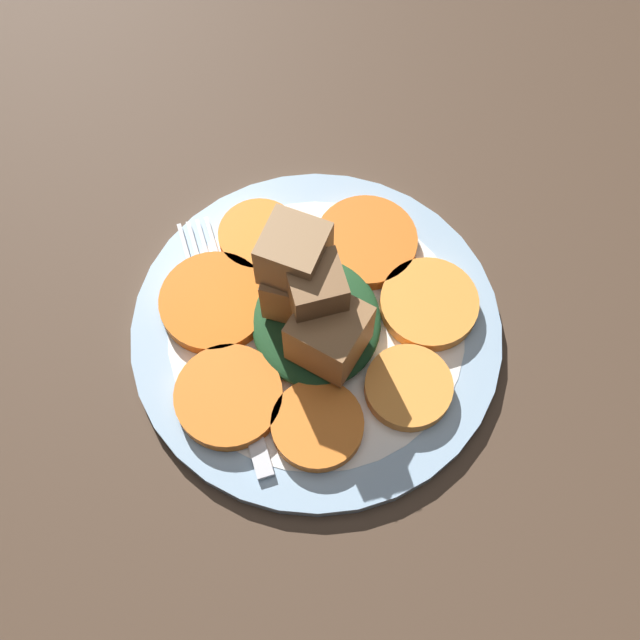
{
  "coord_description": "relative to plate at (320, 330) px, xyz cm",
  "views": [
    {
      "loc": [
        22.91,
        -0.25,
        52.67
      ],
      "look_at": [
        0.0,
        0.0,
        4.1
      ],
      "focal_mm": 45.0,
      "sensor_mm": 36.0,
      "label": 1
    }
  ],
  "objects": [
    {
      "name": "carrot_slice_1",
      "position": [
        5.22,
        -5.72,
        1.12
      ],
      "size": [
        7.04,
        7.04,
        1.08
      ],
      "primitive_type": "cylinder",
      "color": "orange",
      "rests_on": "plate"
    },
    {
      "name": "carrot_slice_0",
      "position": [
        -1.62,
        -6.99,
        1.12
      ],
      "size": [
        7.44,
        7.44,
        1.08
      ],
      "primitive_type": "cylinder",
      "color": "orange",
      "rests_on": "plate"
    },
    {
      "name": "carrot_slice_3",
      "position": [
        4.71,
        5.96,
        1.12
      ],
      "size": [
        5.75,
        5.75,
        1.08
      ],
      "primitive_type": "cylinder",
      "color": "#F99539",
      "rests_on": "plate"
    },
    {
      "name": "fork",
      "position": [
        0.56,
        -6.21,
        0.78
      ],
      "size": [
        19.29,
        7.29,
        0.4
      ],
      "rotation": [
        0.0,
        0.0,
        0.29
      ],
      "color": "silver",
      "rests_on": "plate"
    },
    {
      "name": "center_pile",
      "position": [
        -0.01,
        -0.3,
        4.0
      ],
      "size": [
        10.01,
        8.72,
        9.2
      ],
      "color": "#1E4723",
      "rests_on": "plate"
    },
    {
      "name": "carrot_slice_4",
      "position": [
        -1.35,
        7.72,
        1.12
      ],
      "size": [
        6.73,
        6.73,
        1.08
      ],
      "primitive_type": "cylinder",
      "color": "orange",
      "rests_on": "plate"
    },
    {
      "name": "carrot_slice_5",
      "position": [
        -6.31,
        3.6,
        1.12
      ],
      "size": [
        7.23,
        7.23,
        1.08
      ],
      "primitive_type": "cylinder",
      "color": "orange",
      "rests_on": "plate"
    },
    {
      "name": "table_slab",
      "position": [
        0.0,
        0.0,
        -1.52
      ],
      "size": [
        120.0,
        120.0,
        2.0
      ],
      "primitive_type": "cube",
      "color": "#4C3828",
      "rests_on": "ground"
    },
    {
      "name": "carrot_slice_2",
      "position": [
        7.2,
        -0.46,
        1.12
      ],
      "size": [
        5.95,
        5.95,
        1.08
      ],
      "primitive_type": "cylinder",
      "color": "orange",
      "rests_on": "plate"
    },
    {
      "name": "plate",
      "position": [
        0.0,
        0.0,
        0.0
      ],
      "size": [
        25.37,
        25.37,
        1.05
      ],
      "color": "#99B7D1",
      "rests_on": "table_slab"
    },
    {
      "name": "carrot_slice_6",
      "position": [
        -6.86,
        -4.03,
        1.12
      ],
      "size": [
        5.75,
        5.75,
        1.08
      ],
      "primitive_type": "cylinder",
      "color": "orange",
      "rests_on": "plate"
    }
  ]
}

